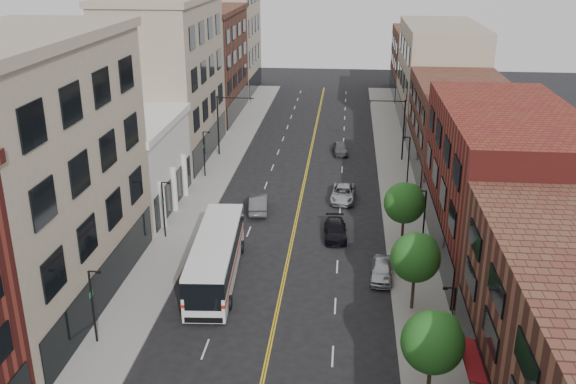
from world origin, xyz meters
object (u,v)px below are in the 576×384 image
(city_bus, at_px, (216,255))
(car_lane_a, at_px, (335,230))
(car_parked_far, at_px, (382,270))
(car_lane_c, at_px, (340,148))
(car_lane_behind, at_px, (258,203))
(car_lane_b, at_px, (343,194))

(city_bus, distance_m, car_lane_a, 12.18)
(car_parked_far, height_order, car_lane_a, car_parked_far)
(car_lane_c, bearing_deg, car_lane_behind, -116.68)
(car_lane_a, relative_size, car_lane_b, 0.92)
(car_lane_behind, bearing_deg, car_lane_a, 138.19)
(city_bus, bearing_deg, car_lane_behind, 80.57)
(car_parked_far, relative_size, car_lane_a, 0.89)
(city_bus, xyz_separation_m, car_lane_a, (8.79, 8.33, -1.33))
(city_bus, relative_size, car_lane_a, 2.89)
(city_bus, height_order, car_parked_far, city_bus)
(car_lane_behind, height_order, car_lane_a, car_lane_behind)
(car_lane_a, height_order, car_lane_b, car_lane_b)
(car_parked_far, height_order, car_lane_behind, car_lane_behind)
(car_parked_far, distance_m, car_lane_b, 16.42)
(city_bus, distance_m, car_lane_behind, 13.72)
(car_lane_behind, bearing_deg, city_bus, 77.87)
(car_lane_c, bearing_deg, car_lane_a, -95.50)
(city_bus, distance_m, car_lane_c, 34.06)
(car_lane_a, distance_m, car_lane_b, 8.96)
(car_lane_a, height_order, car_lane_c, car_lane_c)
(car_lane_a, bearing_deg, car_lane_c, 86.82)
(car_lane_b, relative_size, car_lane_c, 1.22)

